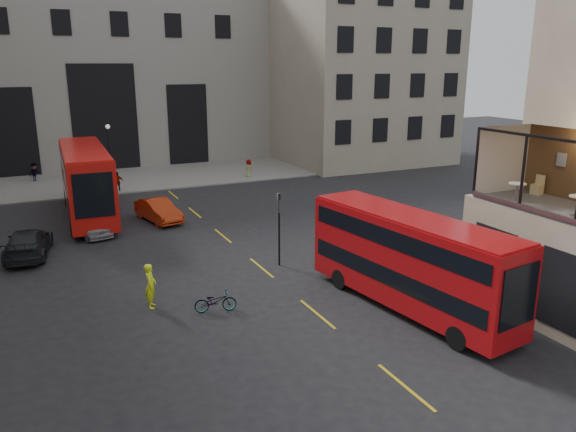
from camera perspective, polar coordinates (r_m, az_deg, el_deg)
name	(u,v)px	position (r m, az deg, el deg)	size (l,w,h in m)	color
ground	(454,373)	(20.40, 16.49, -15.03)	(140.00, 140.00, 0.00)	black
gateway	(94,70)	(61.23, -19.12, 13.87)	(35.00, 10.60, 18.00)	gray
building_right	(350,59)	(61.85, 6.32, 15.53)	(16.60, 18.60, 20.00)	gray
pavement_far	(106,180)	(52.16, -18.01, 3.50)	(40.00, 12.00, 0.12)	slate
traffic_light_near	(279,220)	(28.30, -0.91, -0.39)	(0.16, 0.20, 3.80)	black
street_lamp_b	(111,161)	(47.84, -17.58, 5.37)	(0.36, 0.36, 5.33)	black
bus_near	(410,257)	(23.85, 12.29, -4.14)	(3.69, 10.44, 4.08)	#A30B0F
bus_far	(86,179)	(39.59, -19.83, 3.59)	(3.12, 11.92, 4.72)	#B9110C
car_a	(91,224)	(35.89, -19.41, -0.75)	(1.63, 4.04, 1.38)	#9B9DA3
car_b	(158,210)	(37.73, -13.03, 0.56)	(1.54, 4.41, 1.45)	#A9280A
car_c	(28,243)	(33.19, -24.91, -2.51)	(2.07, 5.10, 1.48)	black
bicycle	(215,301)	(23.89, -7.38, -8.59)	(0.61, 1.75, 0.92)	gray
cyclist	(151,286)	(24.60, -13.78, -6.89)	(0.71, 0.47, 1.95)	#E6FF1A
pedestrian_b	(35,173)	(53.46, -24.35, 4.03)	(1.11, 0.64, 1.72)	gray
pedestrian_c	(118,182)	(46.92, -16.92, 3.30)	(0.99, 0.41, 1.69)	gray
pedestrian_d	(249,169)	(50.72, -4.01, 4.80)	(0.82, 0.54, 1.69)	gray
cafe_table_far	(517,190)	(24.33, 22.24, 2.46)	(0.67, 0.67, 0.84)	beige
cafe_chair_d	(537,188)	(26.46, 23.98, 2.57)	(0.48, 0.48, 0.83)	#DBBF7E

